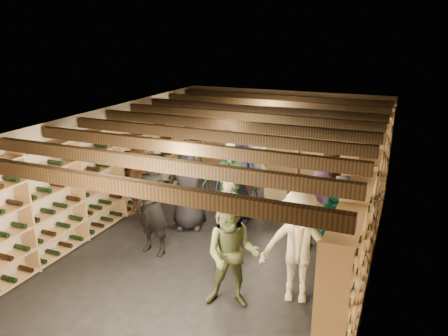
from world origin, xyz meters
TOP-DOWN VIEW (x-y plane):
  - ground at (0.00, 0.00)m, footprint 8.00×8.00m
  - walls at (0.00, 0.00)m, footprint 5.52×8.02m
  - ceiling at (0.00, 0.00)m, footprint 5.50×8.00m
  - ceiling_joists at (0.00, 0.00)m, footprint 5.40×7.12m
  - wine_rack_left at (-2.57, 0.00)m, footprint 0.32×7.50m
  - wine_rack_right at (2.57, 0.00)m, footprint 0.32×7.50m
  - wine_rack_back at (0.00, 3.83)m, footprint 4.70×0.30m
  - crate_stack_left at (0.62, 1.30)m, footprint 0.51×0.35m
  - crate_stack_right at (-0.24, 1.30)m, footprint 0.55×0.42m
  - crate_loose at (1.32, 1.30)m, footprint 0.53×0.38m
  - person_0 at (-0.90, 0.07)m, footprint 1.06×0.88m
  - person_1 at (-1.00, -1.13)m, footprint 0.72×0.51m
  - person_2 at (0.92, -2.07)m, footprint 0.94×0.81m
  - person_3 at (1.77, -1.57)m, footprint 1.25×0.87m
  - person_4 at (2.18, -1.21)m, footprint 1.15×0.61m
  - person_5 at (-2.18, 0.16)m, footprint 1.46×0.55m
  - person_6 at (-0.13, 0.77)m, footprint 1.06×0.84m
  - person_7 at (0.36, -0.85)m, footprint 0.68×0.58m
  - person_8 at (1.78, 1.14)m, footprint 0.94×0.80m
  - person_9 at (0.03, 1.30)m, footprint 1.19×0.80m
  - person_10 at (-0.07, 0.19)m, footprint 1.19×0.78m
  - person_11 at (1.75, 0.27)m, footprint 1.52×0.99m
  - person_12 at (2.18, -0.08)m, footprint 0.90×0.74m

SIDE VIEW (x-z plane):
  - ground at x=0.00m, z-range 0.00..0.00m
  - crate_loose at x=1.32m, z-range 0.00..0.17m
  - crate_stack_right at x=-0.24m, z-range 0.00..0.68m
  - crate_stack_left at x=0.62m, z-range 0.00..0.85m
  - person_5 at x=-2.18m, z-range 0.00..1.55m
  - person_11 at x=1.75m, z-range 0.00..1.56m
  - person_7 at x=0.36m, z-range 0.00..1.58m
  - person_12 at x=2.18m, z-range 0.00..1.59m
  - person_2 at x=0.92m, z-range 0.00..1.67m
  - person_8 at x=1.78m, z-range 0.00..1.68m
  - person_9 at x=0.03m, z-range 0.00..1.71m
  - person_3 at x=1.77m, z-range 0.00..1.76m
  - person_0 at x=-0.90m, z-range 0.00..1.87m
  - person_1 at x=-1.00m, z-range 0.00..1.87m
  - person_10 at x=-0.07m, z-range 0.00..1.87m
  - person_4 at x=2.18m, z-range 0.00..1.87m
  - person_6 at x=-0.13m, z-range 0.00..1.91m
  - wine_rack_back at x=0.00m, z-range 0.00..2.15m
  - wine_rack_left at x=-2.57m, z-range 0.00..2.15m
  - wine_rack_right at x=2.57m, z-range 0.00..2.15m
  - walls at x=0.00m, z-range 0.00..2.40m
  - ceiling_joists at x=0.00m, z-range 2.17..2.35m
  - ceiling at x=0.00m, z-range 2.40..2.40m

